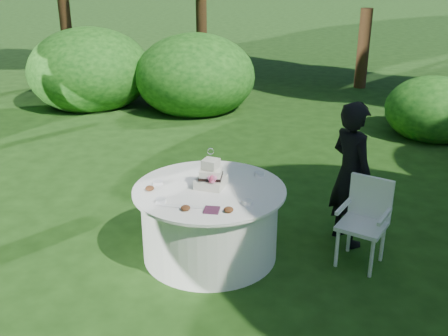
{
  "coord_description": "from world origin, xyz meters",
  "views": [
    {
      "loc": [
        0.81,
        -4.77,
        2.95
      ],
      "look_at": [
        0.15,
        0.0,
        1.0
      ],
      "focal_mm": 42.0,
      "sensor_mm": 36.0,
      "label": 1
    }
  ],
  "objects_px": {
    "napkins": "(212,210)",
    "guest": "(351,174)",
    "cake": "(211,176)",
    "table": "(210,222)",
    "chair": "(366,215)"
  },
  "relations": [
    {
      "from": "guest",
      "to": "cake",
      "type": "height_order",
      "value": "guest"
    },
    {
      "from": "guest",
      "to": "napkins",
      "type": "bearing_deg",
      "value": 92.73
    },
    {
      "from": "table",
      "to": "cake",
      "type": "relative_size",
      "value": 3.75
    },
    {
      "from": "table",
      "to": "chair",
      "type": "distance_m",
      "value": 1.59
    },
    {
      "from": "napkins",
      "to": "cake",
      "type": "xyz_separation_m",
      "value": [
        -0.09,
        0.54,
        0.1
      ]
    },
    {
      "from": "napkins",
      "to": "guest",
      "type": "bearing_deg",
      "value": 36.7
    },
    {
      "from": "guest",
      "to": "chair",
      "type": "distance_m",
      "value": 0.5
    },
    {
      "from": "table",
      "to": "chair",
      "type": "xyz_separation_m",
      "value": [
        1.58,
        0.11,
        0.13
      ]
    },
    {
      "from": "cake",
      "to": "table",
      "type": "bearing_deg",
      "value": -103.87
    },
    {
      "from": "guest",
      "to": "chair",
      "type": "height_order",
      "value": "guest"
    },
    {
      "from": "table",
      "to": "napkins",
      "type": "bearing_deg",
      "value": -78.14
    },
    {
      "from": "guest",
      "to": "cake",
      "type": "relative_size",
      "value": 3.84
    },
    {
      "from": "chair",
      "to": "napkins",
      "type": "bearing_deg",
      "value": -157.73
    },
    {
      "from": "napkins",
      "to": "table",
      "type": "height_order",
      "value": "napkins"
    },
    {
      "from": "guest",
      "to": "table",
      "type": "height_order",
      "value": "guest"
    }
  ]
}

